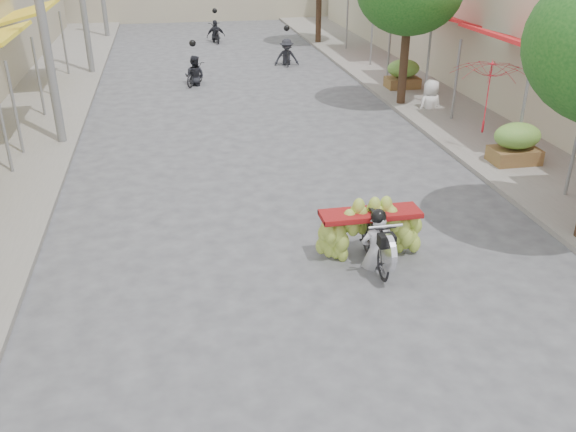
{
  "coord_description": "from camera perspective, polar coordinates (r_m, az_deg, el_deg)",
  "views": [
    {
      "loc": [
        -2.29,
        -5.3,
        5.68
      ],
      "look_at": [
        -0.48,
        4.0,
        1.1
      ],
      "focal_mm": 38.0,
      "sensor_mm": 36.0,
      "label": 1
    }
  ],
  "objects": [
    {
      "name": "bg_motorbike_a",
      "position": [
        24.21,
        -8.8,
        13.82
      ],
      "size": [
        1.08,
        1.52,
        1.95
      ],
      "color": "black",
      "rests_on": "ground"
    },
    {
      "name": "sidewalk_right",
      "position": [
        23.02,
        13.38,
        10.98
      ],
      "size": [
        4.0,
        60.0,
        0.12
      ],
      "primitive_type": "cube",
      "color": "gray",
      "rests_on": "ground"
    },
    {
      "name": "banana_motorbike",
      "position": [
        11.12,
        8.0,
        -1.29
      ],
      "size": [
        2.2,
        1.86,
        1.93
      ],
      "color": "black",
      "rests_on": "ground"
    },
    {
      "name": "bg_motorbike_b",
      "position": [
        27.48,
        -0.13,
        15.72
      ],
      "size": [
        1.1,
        1.55,
        1.95
      ],
      "color": "black",
      "rests_on": "ground"
    },
    {
      "name": "market_umbrella",
      "position": [
        16.65,
        18.74,
        13.72
      ],
      "size": [
        2.41,
        2.41,
        1.94
      ],
      "rotation": [
        0.0,
        0.0,
        0.14
      ],
      "color": "red",
      "rests_on": "ground"
    },
    {
      "name": "produce_crate_far",
      "position": [
        23.46,
        10.72,
        13.14
      ],
      "size": [
        1.2,
        0.88,
        1.16
      ],
      "color": "brown",
      "rests_on": "ground"
    },
    {
      "name": "produce_crate_mid",
      "position": [
        16.54,
        20.61,
        6.65
      ],
      "size": [
        1.2,
        0.88,
        1.16
      ],
      "color": "brown",
      "rests_on": "ground"
    },
    {
      "name": "ground",
      "position": [
        8.1,
        9.28,
        -19.16
      ],
      "size": [
        120.0,
        120.0,
        0.0
      ],
      "primitive_type": "plane",
      "color": "#56565B",
      "rests_on": "ground"
    },
    {
      "name": "pedestrian",
      "position": [
        20.87,
        13.38,
        12.29
      ],
      "size": [
        1.03,
        0.77,
        1.86
      ],
      "rotation": [
        0.0,
        0.0,
        3.41
      ],
      "color": "white",
      "rests_on": "ground"
    },
    {
      "name": "sidewalk_left",
      "position": [
        21.58,
        -23.5,
        8.57
      ],
      "size": [
        4.0,
        60.0,
        0.12
      ],
      "primitive_type": "cube",
      "color": "gray",
      "rests_on": "ground"
    },
    {
      "name": "bg_motorbike_c",
      "position": [
        33.33,
        -6.81,
        17.19
      ],
      "size": [
        1.01,
        1.68,
        1.95
      ],
      "color": "black",
      "rests_on": "ground"
    }
  ]
}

